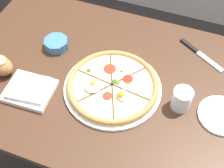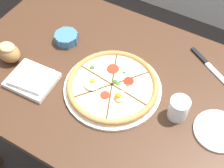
% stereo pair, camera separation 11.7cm
% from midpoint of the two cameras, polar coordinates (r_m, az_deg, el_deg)
% --- Properties ---
extents(ground_plane, '(12.00, 12.00, 0.00)m').
position_cam_midpoint_polar(ground_plane, '(1.89, -1.32, -14.27)').
color(ground_plane, '#2D2826').
extents(dining_table, '(1.31, 0.81, 0.78)m').
position_cam_midpoint_polar(dining_table, '(1.31, -1.86, -2.74)').
color(dining_table, '#422819').
rests_on(dining_table, ground_plane).
extents(pizza, '(0.37, 0.37, 0.05)m').
position_cam_midpoint_polar(pizza, '(1.18, -2.85, -0.52)').
color(pizza, white).
rests_on(pizza, dining_table).
extents(ramekin_bowl, '(0.11, 0.11, 0.04)m').
position_cam_midpoint_polar(ramekin_bowl, '(1.36, -12.63, 7.10)').
color(ramekin_bowl, teal).
rests_on(ramekin_bowl, dining_table).
extents(napkin_folded, '(0.18, 0.16, 0.04)m').
position_cam_midpoint_polar(napkin_folded, '(1.23, -17.56, -1.18)').
color(napkin_folded, silver).
rests_on(napkin_folded, dining_table).
extents(bread_piece_near, '(0.10, 0.08, 0.09)m').
position_cam_midpoint_polar(bread_piece_near, '(1.30, -22.23, 3.01)').
color(bread_piece_near, '#A3703D').
rests_on(bread_piece_near, dining_table).
extents(knife_main, '(0.20, 0.13, 0.01)m').
position_cam_midpoint_polar(knife_main, '(1.34, 13.50, 5.16)').
color(knife_main, silver).
rests_on(knife_main, dining_table).
extents(water_glass, '(0.07, 0.07, 0.09)m').
position_cam_midpoint_polar(water_glass, '(1.13, 9.74, -3.08)').
color(water_glass, white).
rests_on(water_glass, dining_table).
extents(side_saucer, '(0.17, 0.17, 0.01)m').
position_cam_midpoint_polar(side_saucer, '(1.17, 16.70, -5.72)').
color(side_saucer, white).
rests_on(side_saucer, dining_table).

